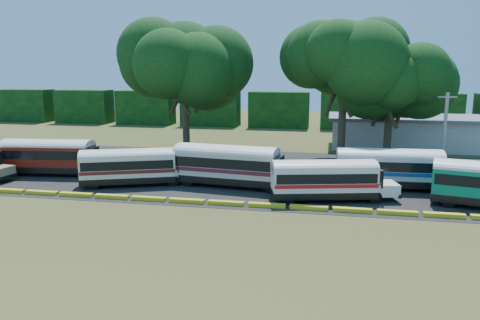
% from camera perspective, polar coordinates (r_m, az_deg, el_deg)
% --- Properties ---
extents(ground, '(160.00, 160.00, 0.00)m').
position_cam_1_polar(ground, '(33.84, -4.56, -5.83)').
color(ground, '#314416').
rests_on(ground, ground).
extents(asphalt_strip, '(64.00, 24.00, 0.02)m').
position_cam_1_polar(asphalt_strip, '(44.94, 0.80, -1.53)').
color(asphalt_strip, black).
rests_on(asphalt_strip, ground).
extents(curb, '(53.70, 0.45, 0.30)m').
position_cam_1_polar(curb, '(34.72, -4.11, -5.13)').
color(curb, yellow).
rests_on(curb, ground).
extents(terminal_building, '(19.00, 9.00, 4.00)m').
position_cam_1_polar(terminal_building, '(62.31, 19.53, 3.26)').
color(terminal_building, beige).
rests_on(terminal_building, ground).
extents(treeline_backdrop, '(130.00, 4.00, 6.00)m').
position_cam_1_polar(treeline_backdrop, '(79.93, 4.78, 6.14)').
color(treeline_backdrop, black).
rests_on(treeline_backdrop, ground).
extents(bus_red, '(10.43, 3.55, 3.36)m').
position_cam_1_polar(bus_red, '(47.10, -22.08, 0.61)').
color(bus_red, black).
rests_on(bus_red, ground).
extents(bus_cream_west, '(9.80, 5.71, 3.16)m').
position_cam_1_polar(bus_cream_west, '(40.79, -13.17, -0.58)').
color(bus_cream_west, black).
rests_on(bus_cream_west, ground).
extents(bus_cream_east, '(10.99, 3.98, 3.53)m').
position_cam_1_polar(bus_cream_east, '(39.34, -1.37, -0.40)').
color(bus_cream_east, black).
rests_on(bus_cream_east, ground).
extents(bus_white_red, '(9.79, 4.53, 3.13)m').
position_cam_1_polar(bus_white_red, '(35.72, 10.48, -2.14)').
color(bus_white_red, black).
rests_on(bus_white_red, ground).
extents(bus_white_blue, '(10.39, 2.98, 3.38)m').
position_cam_1_polar(bus_white_blue, '(40.48, 17.95, -0.74)').
color(bus_white_blue, black).
rests_on(bus_white_blue, ground).
extents(tree_west, '(11.94, 11.94, 15.02)m').
position_cam_1_polar(tree_west, '(53.73, -6.76, 11.84)').
color(tree_west, '#3B2E1D').
rests_on(tree_west, ground).
extents(tree_center, '(10.53, 10.53, 14.76)m').
position_cam_1_polar(tree_center, '(50.84, 12.64, 11.97)').
color(tree_center, '#3B2E1D').
rests_on(tree_center, ground).
extents(tree_east, '(9.48, 9.48, 12.18)m').
position_cam_1_polar(tree_east, '(51.28, 17.93, 9.25)').
color(tree_east, '#3B2E1D').
rests_on(tree_east, ground).
extents(utility_pole, '(1.60, 0.30, 7.75)m').
position_cam_1_polar(utility_pole, '(45.61, 23.64, 2.80)').
color(utility_pole, gray).
rests_on(utility_pole, ground).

